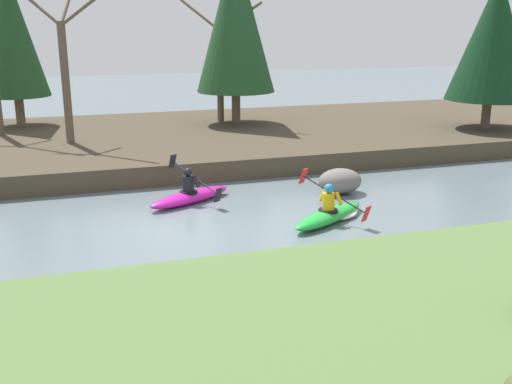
{
  "coord_description": "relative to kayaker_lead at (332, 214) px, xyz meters",
  "views": [
    {
      "loc": [
        -3.1,
        -13.34,
        4.84
      ],
      "look_at": [
        1.5,
        0.95,
        0.55
      ],
      "focal_mm": 42.0,
      "sensor_mm": 36.0,
      "label": 1
    }
  ],
  "objects": [
    {
      "name": "ground_plane",
      "position": [
        -3.08,
        0.34,
        -0.2
      ],
      "size": [
        90.0,
        90.0,
        0.0
      ],
      "primitive_type": "plane",
      "color": "slate"
    },
    {
      "name": "bare_tree_mid_downstream",
      "position": [
        0.28,
        12.01,
        2.95
      ],
      "size": [
        2.93,
        2.9,
        5.26
      ],
      "color": "brown",
      "rests_on": "riverbank_far"
    },
    {
      "name": "boulder_midstream",
      "position": [
        1.31,
        2.26,
        0.17
      ],
      "size": [
        1.29,
        1.01,
        0.73
      ],
      "color": "slate",
      "rests_on": "ground"
    },
    {
      "name": "conifer_tree_left",
      "position": [
        -7.9,
        13.43,
        4.2
      ],
      "size": [
        2.62,
        2.62,
        6.27
      ],
      "color": "brown",
      "rests_on": "riverbank_far"
    },
    {
      "name": "riverbank_near",
      "position": [
        -3.08,
        -6.88,
        0.18
      ],
      "size": [
        44.0,
        7.47,
        0.75
      ],
      "color": "#56753D",
      "rests_on": "ground"
    },
    {
      "name": "conifer_tree_centre",
      "position": [
        10.02,
        7.03,
        4.04
      ],
      "size": [
        3.41,
        3.41,
        6.0
      ],
      "color": "brown",
      "rests_on": "riverbank_far"
    },
    {
      "name": "conifer_tree_mid_left",
      "position": [
        0.74,
        11.24,
        4.74
      ],
      "size": [
        3.23,
        3.23,
        7.21
      ],
      "color": "brown",
      "rests_on": "riverbank_far"
    },
    {
      "name": "kayaker_middle",
      "position": [
        -3.04,
        2.65,
        0.02
      ],
      "size": [
        2.66,
        1.94,
        1.2
      ],
      "rotation": [
        0.0,
        0.0,
        0.49
      ],
      "color": "#C61999",
      "rests_on": "ground"
    },
    {
      "name": "riverbank_far",
      "position": [
        -3.08,
        10.07,
        0.13
      ],
      "size": [
        44.0,
        11.17,
        0.66
      ],
      "color": "#473D2D",
      "rests_on": "ground"
    },
    {
      "name": "kayaker_lead",
      "position": [
        0.0,
        0.0,
        0.0
      ],
      "size": [
        2.62,
        1.98,
        1.2
      ],
      "rotation": [
        0.0,
        0.0,
        0.54
      ],
      "color": "green",
      "rests_on": "ground"
    },
    {
      "name": "bare_tree_mid_upstream",
      "position": [
        -6.01,
        9.11,
        3.09
      ],
      "size": [
        3.09,
        3.05,
        5.56
      ],
      "color": "brown",
      "rests_on": "riverbank_far"
    }
  ]
}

